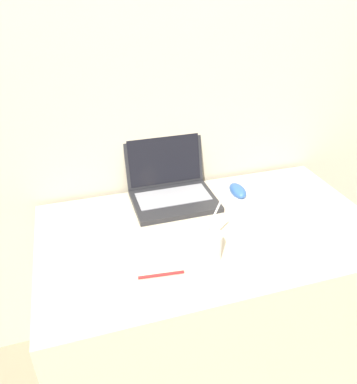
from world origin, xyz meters
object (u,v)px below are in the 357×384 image
Objects in this scene: pen at (161,275)px; computer_mouse at (238,191)px; laptop at (171,186)px; drink_cup at (209,245)px.

computer_mouse is at bearing 41.13° from pen.
drink_cup is at bearing -88.49° from laptop.
drink_cup reaches higher than pen.
laptop is 0.46m from pen.
pen is at bearing -166.86° from drink_cup.
laptop reaches higher than computer_mouse.
pen is (-0.15, -0.43, -0.04)m from laptop.
pen is (-0.16, -0.04, -0.04)m from drink_cup.
pen is at bearing -138.87° from computer_mouse.
computer_mouse is 0.83× the size of pen.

